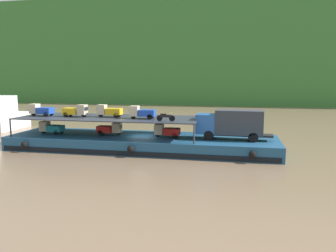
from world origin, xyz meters
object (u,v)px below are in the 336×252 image
at_px(mini_truck_lower_mid, 167,131).
at_px(mini_truck_upper_fore, 109,111).
at_px(mini_truck_lower_stern, 51,128).
at_px(mini_truck_lower_aft, 110,129).
at_px(cargo_barge, 142,143).
at_px(mini_truck_upper_mid, 76,111).
at_px(mini_truck_upper_bow, 142,112).
at_px(covered_lorry, 231,123).
at_px(mini_truck_upper_stern, 41,110).
at_px(motorcycle_upper_port, 166,117).

distance_m(mini_truck_lower_mid, mini_truck_upper_fore, 6.95).
distance_m(mini_truck_lower_stern, mini_truck_lower_aft, 6.91).
xyz_separation_m(cargo_barge, mini_truck_upper_fore, (-3.79, 0.18, 3.44)).
bearing_deg(cargo_barge, mini_truck_lower_mid, -1.38).
xyz_separation_m(mini_truck_lower_stern, mini_truck_lower_mid, (13.47, 0.45, 0.00)).
xyz_separation_m(cargo_barge, mini_truck_lower_stern, (-10.61, -0.52, 1.44)).
relative_size(mini_truck_upper_mid, mini_truck_upper_bow, 1.01).
relative_size(cargo_barge, mini_truck_upper_bow, 10.68).
bearing_deg(mini_truck_upper_fore, covered_lorry, -1.44).
bearing_deg(mini_truck_lower_stern, covered_lorry, 1.01).
xyz_separation_m(mini_truck_lower_stern, mini_truck_upper_stern, (-1.30, 0.18, 2.00)).
relative_size(mini_truck_lower_stern, motorcycle_upper_port, 1.47).
height_order(mini_truck_lower_mid, mini_truck_upper_fore, mini_truck_upper_fore).
distance_m(mini_truck_lower_mid, mini_truck_upper_mid, 10.65).
bearing_deg(motorcycle_upper_port, mini_truck_upper_mid, 171.00).
height_order(cargo_barge, covered_lorry, covered_lorry).
bearing_deg(mini_truck_upper_mid, mini_truck_lower_mid, 1.30).
bearing_deg(mini_truck_lower_stern, mini_truck_lower_aft, 5.33).
relative_size(cargo_barge, covered_lorry, 3.71).
distance_m(mini_truck_upper_fore, motorcycle_upper_port, 7.27).
xyz_separation_m(cargo_barge, mini_truck_upper_stern, (-11.90, -0.34, 3.44)).
bearing_deg(mini_truck_upper_fore, mini_truck_lower_aft, -41.89).
bearing_deg(mini_truck_lower_aft, mini_truck_lower_stern, -174.67).
bearing_deg(mini_truck_upper_mid, cargo_barge, 2.31).
bearing_deg(mini_truck_lower_mid, mini_truck_lower_aft, 178.30).
bearing_deg(mini_truck_lower_mid, motorcycle_upper_port, -81.77).
height_order(mini_truck_lower_stern, mini_truck_lower_aft, same).
bearing_deg(mini_truck_upper_bow, mini_truck_upper_mid, 178.00).
height_order(mini_truck_lower_aft, mini_truck_upper_stern, mini_truck_upper_stern).
bearing_deg(cargo_barge, mini_truck_upper_stern, -178.37).
relative_size(mini_truck_lower_stern, mini_truck_lower_mid, 1.02).
relative_size(mini_truck_upper_mid, mini_truck_upper_fore, 1.01).
distance_m(mini_truck_lower_aft, mini_truck_upper_stern, 8.43).
distance_m(mini_truck_lower_aft, mini_truck_upper_mid, 4.38).
xyz_separation_m(covered_lorry, mini_truck_upper_bow, (-9.47, -0.42, 1.00)).
xyz_separation_m(mini_truck_lower_aft, mini_truck_upper_stern, (-8.18, -0.47, 2.00)).
height_order(mini_truck_upper_bow, motorcycle_upper_port, mini_truck_upper_bow).
distance_m(mini_truck_lower_aft, mini_truck_upper_bow, 4.51).
bearing_deg(covered_lorry, mini_truck_lower_stern, -178.99).
height_order(covered_lorry, mini_truck_lower_aft, covered_lorry).
relative_size(mini_truck_lower_stern, mini_truck_lower_aft, 1.01).
height_order(mini_truck_lower_aft, mini_truck_upper_bow, mini_truck_upper_bow).
height_order(mini_truck_lower_stern, mini_truck_upper_mid, mini_truck_upper_mid).
bearing_deg(mini_truck_upper_stern, mini_truck_upper_mid, 0.44).
relative_size(mini_truck_upper_stern, motorcycle_upper_port, 1.47).
height_order(cargo_barge, mini_truck_lower_stern, mini_truck_lower_stern).
bearing_deg(mini_truck_upper_bow, cargo_barge, 113.47).
bearing_deg(mini_truck_upper_fore, mini_truck_lower_mid, -2.17).
distance_m(cargo_barge, covered_lorry, 10.03).
distance_m(covered_lorry, mini_truck_lower_aft, 13.49).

